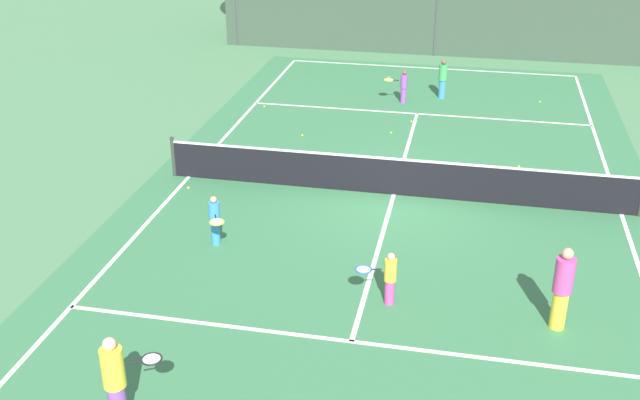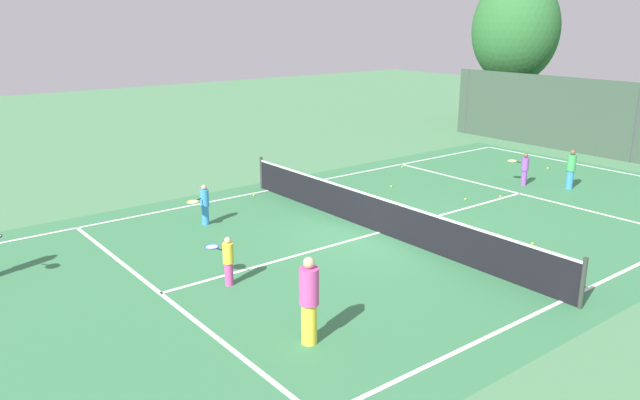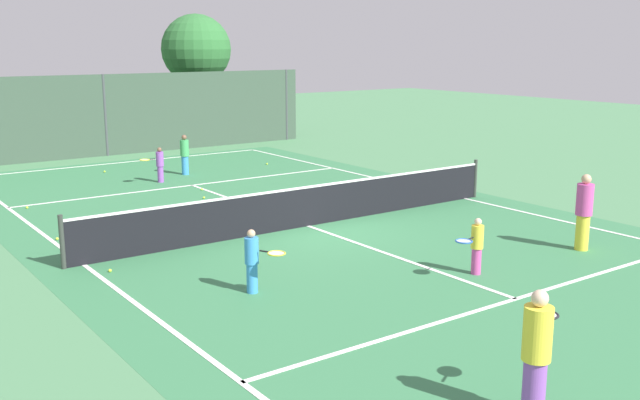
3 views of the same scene
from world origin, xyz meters
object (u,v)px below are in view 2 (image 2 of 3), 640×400
tennis_ball_3 (402,167)px  player_5 (571,169)px  player_1 (309,300)px  tennis_ball_10 (500,196)px  player_4 (204,204)px  tennis_ball_0 (329,199)px  player_0 (524,168)px  tennis_ball_5 (391,186)px  tennis_ball_1 (465,199)px  tennis_ball_7 (548,168)px  player_2 (227,260)px  tennis_ball_8 (323,180)px  tennis_ball_11 (254,195)px  tennis_ball_4 (532,244)px

tennis_ball_3 → player_5: bearing=21.6°
player_1 → player_5: size_ratio=1.22×
tennis_ball_3 → tennis_ball_10: size_ratio=1.00×
player_4 → tennis_ball_0: size_ratio=17.76×
player_0 → tennis_ball_5: player_0 is taller
tennis_ball_1 → tennis_ball_5: bearing=-163.3°
tennis_ball_5 → tennis_ball_7: size_ratio=1.00×
player_2 → tennis_ball_3: size_ratio=16.90×
tennis_ball_1 → tennis_ball_3: (-4.48, 1.63, 0.00)m
player_0 → tennis_ball_1: size_ratio=17.15×
player_2 → player_4: (-4.03, 1.58, 0.03)m
tennis_ball_8 → player_5: bearing=44.9°
player_4 → tennis_ball_11: (-1.67, 2.69, -0.58)m
player_2 → tennis_ball_10: bearing=93.1°
tennis_ball_5 → tennis_ball_3: bearing=127.7°
player_0 → tennis_ball_8: player_0 is taller
tennis_ball_0 → tennis_ball_5: (0.14, 2.68, 0.00)m
tennis_ball_8 → tennis_ball_10: 6.20m
tennis_ball_8 → player_4: bearing=-72.3°
tennis_ball_4 → tennis_ball_5: same height
tennis_ball_0 → tennis_ball_7: same height
player_4 → player_5: player_5 is taller
tennis_ball_0 → tennis_ball_5: size_ratio=1.00×
tennis_ball_10 → tennis_ball_7: bearing=105.5°
player_4 → player_0: bearing=74.9°
tennis_ball_7 → tennis_ball_8: bearing=-116.1°
tennis_ball_0 → tennis_ball_7: 9.58m
player_1 → tennis_ball_10: bearing=109.3°
player_5 → tennis_ball_1: size_ratio=20.62×
player_4 → tennis_ball_10: size_ratio=17.76×
tennis_ball_4 → tennis_ball_10: bearing=136.7°
tennis_ball_5 → tennis_ball_11: (-2.01, -4.34, 0.00)m
tennis_ball_11 → tennis_ball_4: bearing=20.9°
tennis_ball_3 → tennis_ball_7: size_ratio=1.00×
tennis_ball_5 → tennis_ball_11: same height
player_5 → tennis_ball_10: player_5 is taller
tennis_ball_8 → player_1: bearing=-39.5°
tennis_ball_0 → tennis_ball_10: bearing=54.7°
player_2 → tennis_ball_0: bearing=122.8°
tennis_ball_1 → tennis_ball_11: size_ratio=1.00×
tennis_ball_5 → tennis_ball_11: 4.79m
tennis_ball_3 → tennis_ball_7: (3.66, 4.30, 0.00)m
player_4 → tennis_ball_3: player_4 is taller
player_4 → tennis_ball_5: (0.34, 7.03, -0.58)m
player_2 → tennis_ball_5: bearing=113.2°
tennis_ball_3 → player_2: bearing=-63.2°
tennis_ball_8 → tennis_ball_10: bearing=31.7°
player_0 → tennis_ball_3: (-4.47, -1.47, -0.56)m
player_5 → tennis_ball_1: bearing=-108.1°
player_0 → player_5: player_5 is taller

